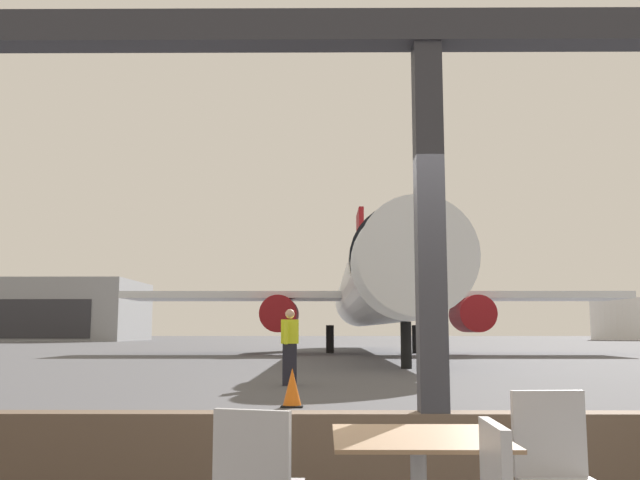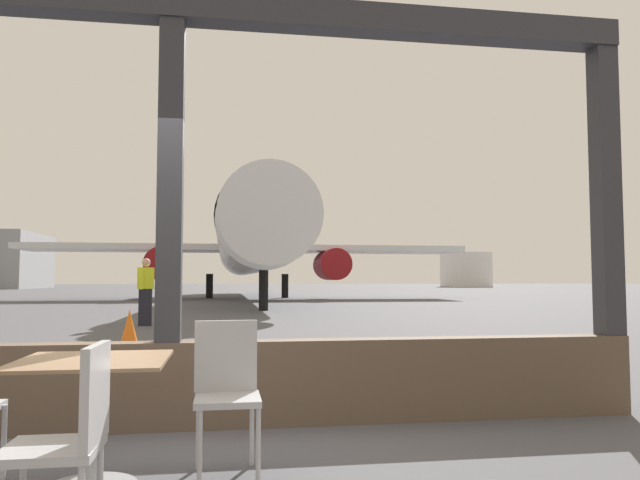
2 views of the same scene
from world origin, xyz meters
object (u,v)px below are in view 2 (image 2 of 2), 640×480
Objects in this scene: traffic_cone at (129,327)px; fuel_storage_tank at (466,270)px; ground_crew_worker at (146,291)px; airplane at (249,243)px; dining_table at (92,411)px; cafe_chair_window_left at (227,382)px; cafe_chair_window_right at (72,429)px.

fuel_storage_tank is at bearing 63.60° from traffic_cone.
ground_crew_worker is 4.48m from traffic_cone.
fuel_storage_tank is at bearing 56.53° from airplane.
dining_table reaches higher than traffic_cone.
cafe_chair_window_left reaches higher than cafe_chair_window_right.
dining_table is at bearing -113.74° from fuel_storage_tank.
ground_crew_worker is (-3.50, -20.64, -2.49)m from airplane.
cafe_chair_window_left is (0.76, 0.25, 0.10)m from dining_table.
traffic_cone is at bearing 102.56° from cafe_chair_window_left.
cafe_chair_window_left is 0.53× the size of ground_crew_worker.
cafe_chair_window_left is 1.02× the size of cafe_chair_window_right.
airplane reaches higher than ground_crew_worker.
dining_table is 12.64m from ground_crew_worker.
airplane is at bearing 82.66° from traffic_cone.
ground_crew_worker is 2.74× the size of traffic_cone.
fuel_storage_tank is at bearing 66.26° from dining_table.
cafe_chair_window_right is (0.08, -0.82, 0.09)m from dining_table.
dining_table is at bearing -161.68° from cafe_chair_window_left.
traffic_cone is (-1.00, 8.15, -0.15)m from dining_table.
cafe_chair_window_right reaches higher than dining_table.
airplane reaches higher than traffic_cone.
cafe_chair_window_left is at bearing -92.56° from airplane.
fuel_storage_tank is (39.19, 89.12, 2.27)m from dining_table.
airplane is 21.08m from ground_crew_worker.
ground_crew_worker is (-1.35, 13.39, 0.36)m from cafe_chair_window_right.
dining_table is 0.02× the size of airplane.
airplane is 19.93× the size of ground_crew_worker.
airplane is (2.15, 34.03, 2.85)m from cafe_chair_window_right.
cafe_chair_window_right is 0.11× the size of fuel_storage_tank.
fuel_storage_tank reaches higher than ground_crew_worker.
ground_crew_worker reaches higher than traffic_cone.
cafe_chair_window_right is 34.22m from airplane.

